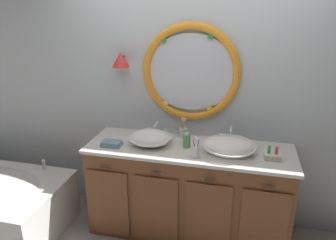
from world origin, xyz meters
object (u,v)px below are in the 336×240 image
(toothbrush_holder_left, at_px, (183,132))
(toothbrush_holder_right, at_px, (196,151))
(sink_basin_right, at_px, (229,146))
(soap_dispenser, at_px, (187,141))
(folded_hand_towel, at_px, (112,144))
(toiletry_basket, at_px, (272,156))
(sink_basin_left, at_px, (150,138))

(toothbrush_holder_left, height_order, toothbrush_holder_right, toothbrush_holder_left)
(sink_basin_right, height_order, soap_dispenser, soap_dispenser)
(folded_hand_towel, height_order, toiletry_basket, toiletry_basket)
(soap_dispenser, bearing_deg, toothbrush_holder_left, 110.21)
(toiletry_basket, bearing_deg, sink_basin_right, 173.64)
(toothbrush_holder_left, height_order, soap_dispenser, toothbrush_holder_left)
(sink_basin_right, xyz_separation_m, toiletry_basket, (0.37, -0.04, -0.04))
(sink_basin_left, height_order, toothbrush_holder_left, toothbrush_holder_left)
(toothbrush_holder_left, relative_size, folded_hand_towel, 1.14)
(toothbrush_holder_right, distance_m, soap_dispenser, 0.21)
(soap_dispenser, bearing_deg, sink_basin_left, -176.07)
(folded_hand_towel, distance_m, toiletry_basket, 1.44)
(sink_basin_right, bearing_deg, sink_basin_left, 180.00)
(soap_dispenser, bearing_deg, folded_hand_towel, -168.86)
(sink_basin_left, bearing_deg, toothbrush_holder_right, -19.17)
(toothbrush_holder_right, xyz_separation_m, soap_dispenser, (-0.11, 0.18, 0.01))
(toothbrush_holder_right, xyz_separation_m, folded_hand_towel, (-0.80, 0.04, -0.04))
(toothbrush_holder_left, bearing_deg, folded_hand_towel, -150.54)
(sink_basin_left, distance_m, sink_basin_right, 0.72)
(sink_basin_left, height_order, toothbrush_holder_right, toothbrush_holder_right)
(soap_dispenser, relative_size, toiletry_basket, 1.15)
(sink_basin_right, distance_m, soap_dispenser, 0.38)
(sink_basin_left, height_order, toiletry_basket, sink_basin_left)
(toothbrush_holder_left, bearing_deg, sink_basin_left, -138.80)
(sink_basin_right, xyz_separation_m, toothbrush_holder_left, (-0.46, 0.23, -0.01))
(sink_basin_right, height_order, toothbrush_holder_left, toothbrush_holder_left)
(toothbrush_holder_right, relative_size, folded_hand_towel, 1.02)
(toothbrush_holder_right, bearing_deg, toothbrush_holder_left, 115.33)
(sink_basin_left, distance_m, toiletry_basket, 1.09)
(sink_basin_right, bearing_deg, toothbrush_holder_left, 153.01)
(sink_basin_left, relative_size, toothbrush_holder_left, 1.85)
(toothbrush_holder_left, relative_size, soap_dispenser, 1.41)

